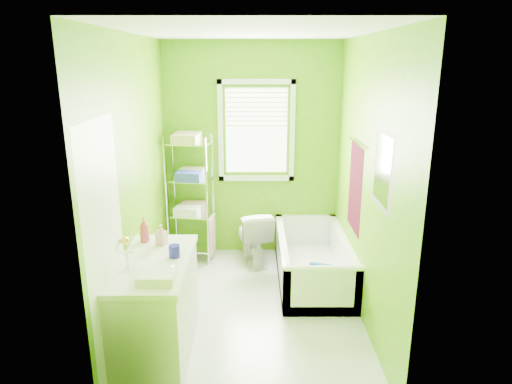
{
  "coord_description": "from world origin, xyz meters",
  "views": [
    {
      "loc": [
        0.03,
        -4.03,
        2.38
      ],
      "look_at": [
        0.04,
        0.25,
        1.13
      ],
      "focal_mm": 32.0,
      "sensor_mm": 36.0,
      "label": 1
    }
  ],
  "objects_px": {
    "toilet": "(253,236)",
    "bathtub": "(313,266)",
    "wire_shelf_unit": "(191,184)",
    "vanity": "(156,305)"
  },
  "relations": [
    {
      "from": "vanity",
      "to": "wire_shelf_unit",
      "type": "xyz_separation_m",
      "value": [
        0.05,
        1.91,
        0.5
      ]
    },
    {
      "from": "bathtub",
      "to": "wire_shelf_unit",
      "type": "height_order",
      "value": "wire_shelf_unit"
    },
    {
      "from": "wire_shelf_unit",
      "to": "vanity",
      "type": "bearing_deg",
      "value": -91.46
    },
    {
      "from": "bathtub",
      "to": "vanity",
      "type": "xyz_separation_m",
      "value": [
        -1.45,
        -1.31,
        0.28
      ]
    },
    {
      "from": "bathtub",
      "to": "vanity",
      "type": "relative_size",
      "value": 1.44
    },
    {
      "from": "vanity",
      "to": "toilet",
      "type": "bearing_deg",
      "value": 66.43
    },
    {
      "from": "toilet",
      "to": "wire_shelf_unit",
      "type": "distance_m",
      "value": 0.96
    },
    {
      "from": "toilet",
      "to": "wire_shelf_unit",
      "type": "relative_size",
      "value": 0.43
    },
    {
      "from": "vanity",
      "to": "wire_shelf_unit",
      "type": "distance_m",
      "value": 1.97
    },
    {
      "from": "toilet",
      "to": "bathtub",
      "type": "bearing_deg",
      "value": 130.51
    }
  ]
}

